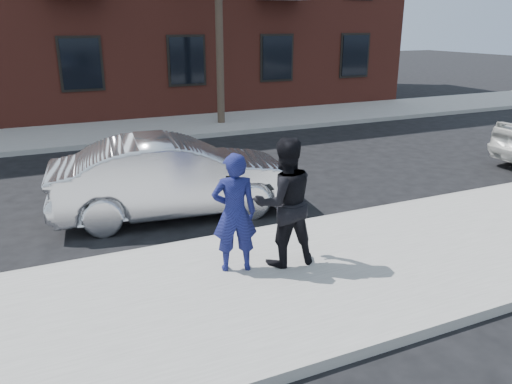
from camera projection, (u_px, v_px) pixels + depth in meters
name	position (u px, v px, depth m)	size (l,w,h in m)	color
ground	(197.00, 299.00, 6.75)	(100.00, 100.00, 0.00)	black
near_sidewalk	(202.00, 303.00, 6.51)	(50.00, 3.50, 0.15)	gray
near_curb	(167.00, 249.00, 8.07)	(50.00, 0.10, 0.15)	#999691
far_sidewalk	(91.00, 134.00, 16.43)	(50.00, 3.50, 0.15)	gray
far_curb	(98.00, 146.00, 14.88)	(50.00, 0.10, 0.15)	#999691
silver_sedan	(175.00, 177.00, 9.52)	(1.61, 4.61, 1.52)	silver
man_hoodie	(234.00, 213.00, 6.98)	(0.72, 0.58, 1.74)	navy
man_peacoat	(284.00, 202.00, 7.15)	(0.98, 0.79, 1.90)	black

